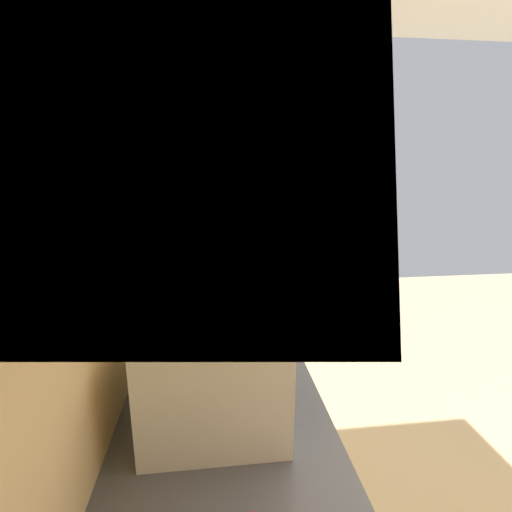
# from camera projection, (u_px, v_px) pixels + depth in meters

# --- Properties ---
(ground_plane) EXTENTS (6.96, 6.96, 0.00)m
(ground_plane) POSITION_uv_depth(u_px,v_px,m) (476.00, 477.00, 1.99)
(ground_plane) COLOR tan
(wall_back) EXTENTS (4.47, 0.12, 2.82)m
(wall_back) POSITION_uv_depth(u_px,v_px,m) (121.00, 226.00, 1.45)
(wall_back) COLOR #ECC27F
(wall_back) RESTS_ON ground_plane
(counter_run) EXTENTS (3.56, 0.65, 0.90)m
(counter_run) POSITION_uv_depth(u_px,v_px,m) (224.00, 500.00, 1.35)
(counter_run) COLOR beige
(counter_run) RESTS_ON ground_plane
(upper_cabinets) EXTENTS (2.54, 0.35, 0.69)m
(upper_cabinets) POSITION_uv_depth(u_px,v_px,m) (160.00, 50.00, 0.98)
(upper_cabinets) COLOR beige
(oven_range) EXTENTS (0.72, 0.65, 1.08)m
(oven_range) POSITION_uv_depth(u_px,v_px,m) (217.00, 296.00, 3.40)
(oven_range) COLOR black
(oven_range) RESTS_ON ground_plane
(microwave) EXTENTS (0.48, 0.41, 0.32)m
(microwave) POSITION_uv_depth(u_px,v_px,m) (215.00, 362.00, 1.13)
(microwave) COLOR white
(microwave) RESTS_ON counter_run
(bowl) EXTENTS (0.15, 0.15, 0.06)m
(bowl) POSITION_uv_depth(u_px,v_px,m) (222.00, 268.00, 2.62)
(bowl) COLOR gold
(bowl) RESTS_ON counter_run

